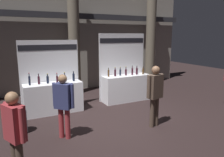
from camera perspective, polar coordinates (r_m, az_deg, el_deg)
name	(u,v)px	position (r m, az deg, el deg)	size (l,w,h in m)	color
ground_plane	(118,124)	(6.35, 1.62, -11.86)	(24.00, 24.00, 0.00)	black
hall_colonnade	(69,24)	(10.04, -11.09, 13.70)	(11.81, 1.12, 6.02)	gray
exhibitor_booth_0	(53,94)	(7.37, -15.12, -4.05)	(1.92, 0.74, 2.34)	white
exhibitor_booth_1	(126,85)	(8.42, 3.58, -1.60)	(1.94, 0.66, 2.56)	white
trash_bin	(19,122)	(6.21, -23.11, -10.43)	(0.40, 0.40, 0.59)	slate
visitor_0	(15,130)	(4.03, -24.03, -12.24)	(0.36, 0.52, 1.61)	#47382D
visitor_3	(63,101)	(5.37, -12.56, -5.71)	(0.46, 0.46, 1.59)	maroon
visitor_4	(155,91)	(6.02, 11.17, -3.16)	(0.57, 0.31, 1.69)	#47382D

